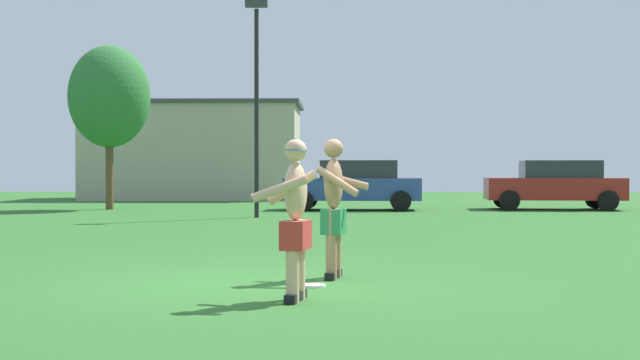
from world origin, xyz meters
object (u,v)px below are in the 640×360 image
(frisbee, at_px, (313,285))
(tree_left_field, at_px, (109,97))
(player_in_green, at_px, (334,205))
(player_with_cap, at_px, (295,212))
(car_red_near_post, at_px, (555,184))
(lamp_post, at_px, (257,85))
(car_blue_mid_lot, at_px, (354,184))

(frisbee, height_order, tree_left_field, tree_left_field)
(player_in_green, distance_m, frisbee, 1.17)
(player_with_cap, relative_size, car_red_near_post, 0.37)
(lamp_post, distance_m, tree_left_field, 6.95)
(player_in_green, height_order, lamp_post, lamp_post)
(lamp_post, bearing_deg, frisbee, -82.12)
(player_in_green, distance_m, car_blue_mid_lot, 17.51)
(frisbee, distance_m, lamp_post, 14.43)
(player_with_cap, height_order, player_in_green, player_in_green)
(car_red_near_post, bearing_deg, tree_left_field, -179.24)
(player_in_green, bearing_deg, car_red_near_post, 68.55)
(player_in_green, height_order, car_blue_mid_lot, player_in_green)
(car_blue_mid_lot, bearing_deg, car_red_near_post, 3.64)
(frisbee, xyz_separation_m, car_blue_mid_lot, (0.80, 18.24, 0.81))
(player_in_green, distance_m, lamp_post, 13.56)
(car_blue_mid_lot, relative_size, lamp_post, 0.75)
(frisbee, relative_size, car_red_near_post, 0.07)
(player_with_cap, height_order, lamp_post, lamp_post)
(player_with_cap, xyz_separation_m, tree_left_field, (-6.97, 19.52, 2.75))
(lamp_post, bearing_deg, tree_left_field, 138.42)
(car_blue_mid_lot, distance_m, tree_left_field, 8.40)
(car_red_near_post, distance_m, lamp_post, 10.73)
(frisbee, height_order, lamp_post, lamp_post)
(player_in_green, distance_m, car_red_near_post, 19.25)
(frisbee, relative_size, tree_left_field, 0.06)
(player_with_cap, height_order, car_red_near_post, player_with_cap)
(player_with_cap, relative_size, frisbee, 5.51)
(player_in_green, bearing_deg, lamp_post, 99.32)
(car_red_near_post, height_order, car_blue_mid_lot, same)
(player_with_cap, bearing_deg, lamp_post, 96.78)
(player_with_cap, relative_size, tree_left_field, 0.31)
(car_blue_mid_lot, bearing_deg, frisbee, -92.51)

